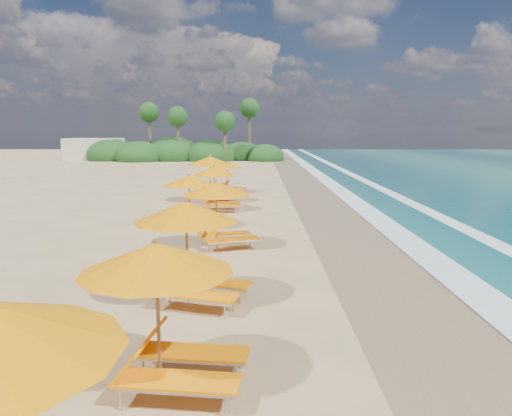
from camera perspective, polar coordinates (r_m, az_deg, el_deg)
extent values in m
plane|color=tan|center=(17.64, 0.00, -3.85)|extent=(160.00, 160.00, 0.00)
cube|color=#897052|center=(18.08, 12.81, -3.75)|extent=(4.00, 160.00, 0.01)
cube|color=white|center=(18.46, 17.37, -3.59)|extent=(1.20, 160.00, 0.01)
cube|color=white|center=(19.56, 25.81, -3.42)|extent=(0.80, 160.00, 0.01)
cylinder|color=olive|center=(7.76, -11.54, -12.60)|extent=(0.06, 0.06, 2.31)
cone|color=#FF9005|center=(7.46, -11.78, -5.75)|extent=(2.62, 2.62, 0.46)
sphere|color=olive|center=(7.39, -11.84, -3.83)|extent=(0.08, 0.08, 0.08)
cylinder|color=olive|center=(11.30, -8.19, -5.34)|extent=(0.06, 0.06, 2.36)
cone|color=#FF9005|center=(11.09, -8.31, -0.43)|extent=(3.05, 3.05, 0.47)
sphere|color=olive|center=(11.05, -8.34, 0.92)|extent=(0.08, 0.08, 0.08)
cylinder|color=olive|center=(16.33, -4.70, -0.92)|extent=(0.06, 0.06, 2.25)
cone|color=#FF9005|center=(16.19, -4.75, 2.33)|extent=(2.96, 2.96, 0.45)
sphere|color=olive|center=(16.16, -4.76, 3.21)|extent=(0.08, 0.08, 0.08)
cylinder|color=olive|center=(19.86, -7.88, 0.70)|extent=(0.05, 0.05, 2.15)
cone|color=#FF9005|center=(19.74, -7.94, 3.26)|extent=(2.82, 2.82, 0.43)
sphere|color=olive|center=(19.72, -7.95, 3.95)|extent=(0.08, 0.08, 0.08)
cylinder|color=olive|center=(23.86, -4.97, 2.24)|extent=(0.05, 0.05, 2.18)
cone|color=#FF9005|center=(23.76, -5.00, 4.41)|extent=(2.38, 2.38, 0.44)
sphere|color=olive|center=(23.74, -5.01, 5.00)|extent=(0.08, 0.08, 0.08)
cylinder|color=olive|center=(26.84, -5.44, 3.38)|extent=(0.06, 0.06, 2.52)
cone|color=#FF9005|center=(26.75, -5.47, 5.61)|extent=(3.03, 3.03, 0.51)
sphere|color=olive|center=(26.73, -5.48, 6.21)|extent=(0.09, 0.09, 0.09)
cylinder|color=olive|center=(30.57, -3.40, 3.61)|extent=(0.05, 0.05, 1.97)
cone|color=#FF9005|center=(30.50, -3.42, 5.14)|extent=(2.52, 2.52, 0.40)
sphere|color=olive|center=(30.49, -3.42, 5.55)|extent=(0.07, 0.07, 0.07)
ellipsoid|color=#163D14|center=(62.57, -5.40, 6.18)|extent=(6.40, 6.40, 4.16)
ellipsoid|color=#163D14|center=(64.22, -9.79, 6.24)|extent=(7.20, 7.20, 4.68)
ellipsoid|color=#163D14|center=(63.10, -13.70, 5.95)|extent=(6.00, 6.00, 3.90)
ellipsoid|color=#163D14|center=(64.31, -1.66, 6.24)|extent=(5.60, 5.60, 3.64)
ellipsoid|color=#163D14|center=(66.08, -16.67, 6.02)|extent=(6.60, 6.60, 4.29)
ellipsoid|color=#163D14|center=(62.29, 1.06, 6.08)|extent=(5.00, 5.00, 3.25)
cylinder|color=brown|center=(60.33, -3.71, 7.87)|extent=(0.36, 0.36, 5.00)
sphere|color=#163D14|center=(60.32, -3.73, 10.25)|extent=(2.60, 2.60, 2.60)
cylinder|color=brown|center=(62.01, -9.24, 8.09)|extent=(0.36, 0.36, 5.60)
sphere|color=#163D14|center=(62.02, -9.31, 10.68)|extent=(2.60, 2.60, 2.60)
cylinder|color=brown|center=(64.73, -12.49, 8.31)|extent=(0.36, 0.36, 6.20)
sphere|color=#163D14|center=(64.76, -12.59, 11.05)|extent=(2.60, 2.60, 2.60)
cylinder|color=brown|center=(64.19, -0.77, 8.78)|extent=(0.36, 0.36, 6.80)
sphere|color=#163D14|center=(64.25, -0.78, 11.82)|extent=(2.60, 2.60, 2.60)
cube|color=beige|center=(68.86, -18.63, 6.67)|extent=(7.00, 5.00, 2.80)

